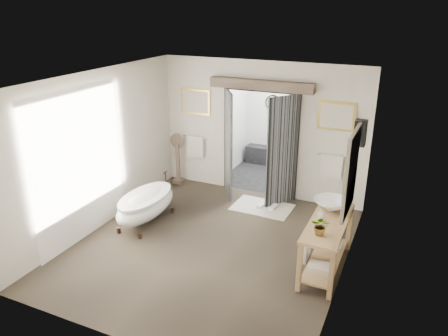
# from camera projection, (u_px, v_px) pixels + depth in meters

# --- Properties ---
(ground_plane) EXTENTS (5.00, 5.00, 0.00)m
(ground_plane) POSITION_uv_depth(u_px,v_px,m) (210.00, 246.00, 7.64)
(ground_plane) COLOR #453B2C
(room_shell) EXTENTS (4.52, 5.02, 2.91)m
(room_shell) POSITION_uv_depth(u_px,v_px,m) (203.00, 147.00, 6.88)
(room_shell) COLOR beige
(room_shell) RESTS_ON ground_plane
(shower_room) EXTENTS (2.22, 2.01, 2.51)m
(shower_room) POSITION_uv_depth(u_px,v_px,m) (281.00, 136.00, 10.71)
(shower_room) COLOR black
(shower_room) RESTS_ON ground_plane
(back_wall_dressing) EXTENTS (3.82, 0.75, 2.52)m
(back_wall_dressing) POSITION_uv_depth(u_px,v_px,m) (258.00, 127.00, 9.05)
(back_wall_dressing) COLOR black
(back_wall_dressing) RESTS_ON ground_plane
(clawfoot_tub) EXTENTS (0.72, 1.60, 0.78)m
(clawfoot_tub) POSITION_uv_depth(u_px,v_px,m) (146.00, 204.00, 8.32)
(clawfoot_tub) COLOR #3C291F
(clawfoot_tub) RESTS_ON ground_plane
(vanity) EXTENTS (0.57, 1.60, 0.85)m
(vanity) POSITION_uv_depth(u_px,v_px,m) (325.00, 241.00, 6.82)
(vanity) COLOR tan
(vanity) RESTS_ON ground_plane
(pedestal_mirror) EXTENTS (0.36, 0.23, 1.20)m
(pedestal_mirror) POSITION_uv_depth(u_px,v_px,m) (178.00, 162.00, 10.11)
(pedestal_mirror) COLOR #67594C
(pedestal_mirror) RESTS_ON ground_plane
(rug) EXTENTS (1.22, 0.83, 0.01)m
(rug) POSITION_uv_depth(u_px,v_px,m) (262.00, 207.00, 9.05)
(rug) COLOR beige
(rug) RESTS_ON ground_plane
(slippers) EXTENTS (0.40, 0.29, 0.05)m
(slippers) POSITION_uv_depth(u_px,v_px,m) (268.00, 206.00, 9.03)
(slippers) COLOR silver
(slippers) RESTS_ON rug
(basin) EXTENTS (0.71, 0.71, 0.19)m
(basin) POSITION_uv_depth(u_px,v_px,m) (331.00, 205.00, 7.01)
(basin) COLOR white
(basin) RESTS_ON vanity
(plant) EXTENTS (0.27, 0.23, 0.29)m
(plant) POSITION_uv_depth(u_px,v_px,m) (321.00, 226.00, 6.26)
(plant) COLOR gray
(plant) RESTS_ON vanity
(soap_bottle_a) EXTENTS (0.09, 0.09, 0.17)m
(soap_bottle_a) POSITION_uv_depth(u_px,v_px,m) (320.00, 215.00, 6.71)
(soap_bottle_a) COLOR gray
(soap_bottle_a) RESTS_ON vanity
(soap_bottle_b) EXTENTS (0.15, 0.15, 0.17)m
(soap_bottle_b) POSITION_uv_depth(u_px,v_px,m) (333.00, 198.00, 7.28)
(soap_bottle_b) COLOR gray
(soap_bottle_b) RESTS_ON vanity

